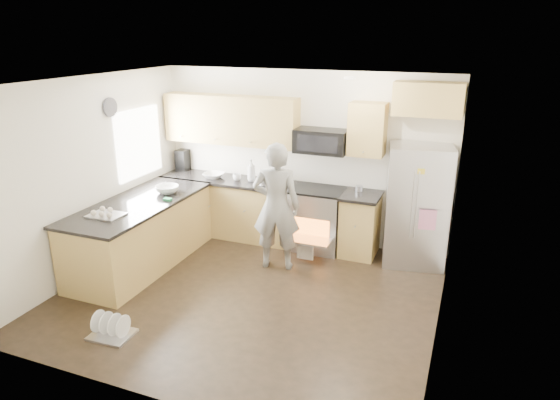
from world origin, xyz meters
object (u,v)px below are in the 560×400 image
at_px(refrigerator, 417,206).
at_px(person, 276,207).
at_px(dish_rack, 111,330).
at_px(stove_range, 317,205).

relative_size(refrigerator, person, 0.96).
bearing_deg(refrigerator, dish_rack, -142.23).
relative_size(stove_range, refrigerator, 1.06).
bearing_deg(person, dish_rack, 51.96).
xyz_separation_m(stove_range, dish_rack, (-1.35, -3.05, -0.60)).
distance_m(stove_range, dish_rack, 3.39).
bearing_deg(refrigerator, stove_range, 170.30).
height_order(stove_range, dish_rack, stove_range).
bearing_deg(dish_rack, stove_range, 66.08).
height_order(stove_range, refrigerator, stove_range).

